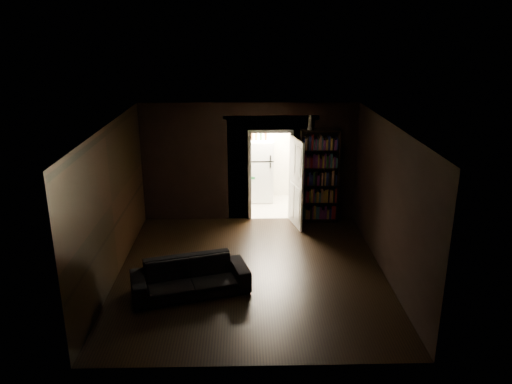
# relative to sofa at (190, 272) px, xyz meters

# --- Properties ---
(ground) EXTENTS (5.50, 5.50, 0.00)m
(ground) POSITION_rel_sofa_xyz_m (1.07, 0.72, -0.39)
(ground) COLOR black
(ground) RESTS_ON ground
(room_walls) EXTENTS (5.02, 5.61, 2.84)m
(room_walls) POSITION_rel_sofa_xyz_m (1.06, 1.79, 1.30)
(room_walls) COLOR black
(room_walls) RESTS_ON ground
(kitchen_alcove) EXTENTS (2.20, 1.80, 2.60)m
(kitchen_alcove) POSITION_rel_sofa_xyz_m (1.57, 4.59, 0.82)
(kitchen_alcove) COLOR beige
(kitchen_alcove) RESTS_ON ground
(sofa) EXTENTS (2.16, 1.38, 0.77)m
(sofa) POSITION_rel_sofa_xyz_m (0.00, 0.00, 0.00)
(sofa) COLOR black
(sofa) RESTS_ON ground
(bookshelf) EXTENTS (0.93, 0.40, 2.20)m
(bookshelf) POSITION_rel_sofa_xyz_m (2.69, 3.31, 0.71)
(bookshelf) COLOR black
(bookshelf) RESTS_ON ground
(refrigerator) EXTENTS (0.93, 0.89, 1.65)m
(refrigerator) POSITION_rel_sofa_xyz_m (1.34, 4.83, 0.44)
(refrigerator) COLOR white
(refrigerator) RESTS_ON ground
(door) EXTENTS (0.24, 0.84, 2.05)m
(door) POSITION_rel_sofa_xyz_m (2.13, 3.03, 0.64)
(door) COLOR white
(door) RESTS_ON ground
(figurine) EXTENTS (0.14, 0.14, 0.33)m
(figurine) POSITION_rel_sofa_xyz_m (2.44, 3.32, 1.98)
(figurine) COLOR silver
(figurine) RESTS_ON bookshelf
(bottles) EXTENTS (0.70, 0.24, 0.28)m
(bottles) POSITION_rel_sofa_xyz_m (1.26, 4.72, 1.41)
(bottles) COLOR black
(bottles) RESTS_ON refrigerator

